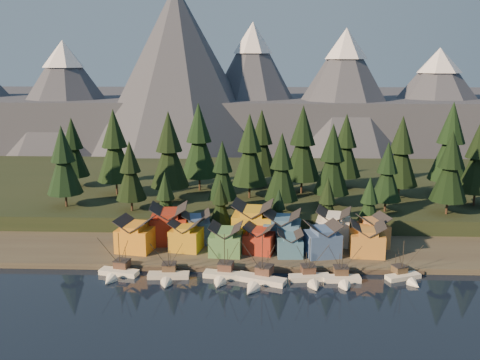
{
  "coord_description": "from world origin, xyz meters",
  "views": [
    {
      "loc": [
        -0.61,
        -109.67,
        51.91
      ],
      "look_at": [
        -5.88,
        30.0,
        20.1
      ],
      "focal_mm": 40.0,
      "sensor_mm": 36.0,
      "label": 1
    }
  ],
  "objects_px": {
    "boat_3": "(259,275)",
    "house_front_0": "(135,234)",
    "house_front_1": "(186,234)",
    "boat_2": "(223,270)",
    "boat_0": "(117,267)",
    "boat_4": "(311,273)",
    "house_back_0": "(169,223)",
    "boat_6": "(406,272)",
    "boat_1": "(168,271)",
    "boat_5": "(343,274)",
    "house_back_1": "(196,226)"
  },
  "relations": [
    {
      "from": "boat_0",
      "to": "boat_2",
      "type": "distance_m",
      "value": 26.02
    },
    {
      "from": "boat_3",
      "to": "house_front_1",
      "type": "xyz_separation_m",
      "value": [
        -19.67,
        18.69,
        3.51
      ]
    },
    {
      "from": "boat_4",
      "to": "house_back_0",
      "type": "bearing_deg",
      "value": 140.79
    },
    {
      "from": "boat_0",
      "to": "boat_3",
      "type": "relative_size",
      "value": 0.9
    },
    {
      "from": "house_back_0",
      "to": "house_front_1",
      "type": "bearing_deg",
      "value": -51.09
    },
    {
      "from": "boat_0",
      "to": "boat_4",
      "type": "relative_size",
      "value": 1.04
    },
    {
      "from": "boat_1",
      "to": "boat_4",
      "type": "distance_m",
      "value": 34.28
    },
    {
      "from": "boat_4",
      "to": "house_front_1",
      "type": "relative_size",
      "value": 1.23
    },
    {
      "from": "boat_0",
      "to": "house_front_1",
      "type": "height_order",
      "value": "boat_0"
    },
    {
      "from": "boat_4",
      "to": "boat_3",
      "type": "bearing_deg",
      "value": -179.45
    },
    {
      "from": "house_front_0",
      "to": "boat_3",
      "type": "bearing_deg",
      "value": -17.38
    },
    {
      "from": "boat_3",
      "to": "house_back_0",
      "type": "bearing_deg",
      "value": 156.96
    },
    {
      "from": "boat_1",
      "to": "house_back_1",
      "type": "xyz_separation_m",
      "value": [
        4.14,
        22.77,
        4.03
      ]
    },
    {
      "from": "boat_4",
      "to": "boat_5",
      "type": "height_order",
      "value": "boat_5"
    },
    {
      "from": "house_front_1",
      "to": "house_back_1",
      "type": "height_order",
      "value": "house_back_1"
    },
    {
      "from": "house_back_1",
      "to": "boat_6",
      "type": "bearing_deg",
      "value": -30.4
    },
    {
      "from": "boat_0",
      "to": "boat_5",
      "type": "xyz_separation_m",
      "value": [
        54.55,
        -1.82,
        -0.0
      ]
    },
    {
      "from": "boat_6",
      "to": "house_back_1",
      "type": "height_order",
      "value": "house_back_1"
    },
    {
      "from": "boat_2",
      "to": "boat_4",
      "type": "distance_m",
      "value": 21.06
    },
    {
      "from": "boat_0",
      "to": "boat_1",
      "type": "bearing_deg",
      "value": 5.84
    },
    {
      "from": "boat_1",
      "to": "house_front_1",
      "type": "xyz_separation_m",
      "value": [
        2.22,
        16.71,
        3.72
      ]
    },
    {
      "from": "boat_5",
      "to": "house_back_0",
      "type": "relative_size",
      "value": 1.06
    },
    {
      "from": "boat_0",
      "to": "boat_3",
      "type": "distance_m",
      "value": 34.84
    },
    {
      "from": "boat_3",
      "to": "boat_6",
      "type": "xyz_separation_m",
      "value": [
        35.18,
        3.61,
        -0.29
      ]
    },
    {
      "from": "boat_4",
      "to": "boat_6",
      "type": "distance_m",
      "value": 22.86
    },
    {
      "from": "boat_3",
      "to": "boat_5",
      "type": "bearing_deg",
      "value": 25.74
    },
    {
      "from": "boat_5",
      "to": "house_front_0",
      "type": "relative_size",
      "value": 1.1
    },
    {
      "from": "boat_1",
      "to": "boat_6",
      "type": "bearing_deg",
      "value": -0.95
    },
    {
      "from": "house_front_1",
      "to": "boat_6",
      "type": "bearing_deg",
      "value": -4.33
    },
    {
      "from": "house_front_1",
      "to": "house_back_1",
      "type": "relative_size",
      "value": 1.03
    },
    {
      "from": "boat_0",
      "to": "boat_6",
      "type": "relative_size",
      "value": 1.13
    },
    {
      "from": "boat_1",
      "to": "boat_5",
      "type": "distance_m",
      "value": 41.77
    },
    {
      "from": "boat_5",
      "to": "house_back_0",
      "type": "height_order",
      "value": "house_back_0"
    },
    {
      "from": "boat_4",
      "to": "boat_6",
      "type": "relative_size",
      "value": 1.08
    },
    {
      "from": "boat_6",
      "to": "house_front_1",
      "type": "distance_m",
      "value": 57.01
    },
    {
      "from": "house_front_0",
      "to": "house_back_1",
      "type": "relative_size",
      "value": 1.15
    },
    {
      "from": "boat_3",
      "to": "house_front_0",
      "type": "relative_size",
      "value": 1.26
    },
    {
      "from": "boat_1",
      "to": "boat_2",
      "type": "bearing_deg",
      "value": 0.33
    },
    {
      "from": "boat_6",
      "to": "boat_5",
      "type": "bearing_deg",
      "value": 166.51
    },
    {
      "from": "boat_0",
      "to": "house_front_0",
      "type": "height_order",
      "value": "boat_0"
    },
    {
      "from": "boat_4",
      "to": "house_back_0",
      "type": "relative_size",
      "value": 1.05
    },
    {
      "from": "boat_3",
      "to": "boat_0",
      "type": "bearing_deg",
      "value": -164.49
    },
    {
      "from": "boat_1",
      "to": "boat_6",
      "type": "relative_size",
      "value": 1.08
    },
    {
      "from": "boat_4",
      "to": "house_back_1",
      "type": "bearing_deg",
      "value": 134.61
    },
    {
      "from": "boat_1",
      "to": "boat_4",
      "type": "height_order",
      "value": "boat_4"
    },
    {
      "from": "house_front_1",
      "to": "boat_2",
      "type": "bearing_deg",
      "value": -44.49
    },
    {
      "from": "boat_1",
      "to": "boat_2",
      "type": "height_order",
      "value": "boat_2"
    },
    {
      "from": "boat_3",
      "to": "boat_4",
      "type": "distance_m",
      "value": 12.53
    },
    {
      "from": "boat_4",
      "to": "house_back_1",
      "type": "xyz_separation_m",
      "value": [
        -30.13,
        22.83,
        4.0
      ]
    },
    {
      "from": "boat_4",
      "to": "house_back_0",
      "type": "distance_m",
      "value": 44.06
    }
  ]
}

